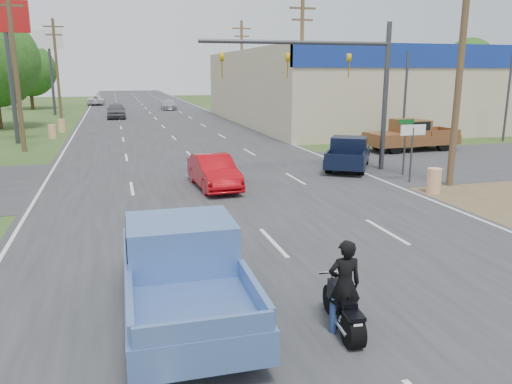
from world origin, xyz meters
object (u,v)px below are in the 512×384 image
object	(u,v)px
navy_pickup	(349,153)
distant_car_silver	(169,104)
brown_pickup	(409,135)
distant_car_white	(96,100)
red_convertible	(214,172)
blue_pickup	(182,265)
rider	(344,290)
distant_car_grey	(116,111)
motorcycle	(344,312)

from	to	relation	value
navy_pickup	distant_car_silver	size ratio (longest dim) A/B	1.10
brown_pickup	distant_car_white	xyz separation A→B (m)	(-19.69, 50.45, -0.28)
red_convertible	blue_pickup	world-z (taller)	blue_pickup
brown_pickup	rider	bearing A→B (deg)	141.72
navy_pickup	blue_pickup	bearing A→B (deg)	-95.92
navy_pickup	distant_car_white	xyz separation A→B (m)	(-13.56, 54.72, -0.12)
red_convertible	distant_car_grey	distance (m)	34.44
navy_pickup	distant_car_white	world-z (taller)	navy_pickup
distant_car_silver	distant_car_white	distance (m)	15.01
rider	distant_car_silver	bearing A→B (deg)	-87.51
rider	navy_pickup	xyz separation A→B (m)	(7.33, 14.81, -0.05)
rider	distant_car_grey	world-z (taller)	rider
distant_car_grey	navy_pickup	bearing A→B (deg)	-70.55
brown_pickup	distant_car_grey	bearing A→B (deg)	28.79
motorcycle	distant_car_grey	bearing A→B (deg)	99.87
brown_pickup	blue_pickup	bearing A→B (deg)	133.90
motorcycle	distant_car_white	xyz separation A→B (m)	(-6.23, 69.56, 0.26)
blue_pickup	distant_car_grey	bearing A→B (deg)	92.10
red_convertible	distant_car_white	xyz separation A→B (m)	(-6.22, 57.22, 0.00)
navy_pickup	distant_car_white	distance (m)	56.38
distant_car_silver	distant_car_grey	bearing A→B (deg)	-118.41
red_convertible	distant_car_white	world-z (taller)	distant_car_white
rider	distant_car_grey	bearing A→B (deg)	-80.12
red_convertible	distant_car_silver	size ratio (longest dim) A/B	0.90
motorcycle	rider	size ratio (longest dim) A/B	1.11
navy_pickup	distant_car_silver	world-z (taller)	navy_pickup
blue_pickup	distant_car_white	bearing A→B (deg)	93.94
brown_pickup	motorcycle	bearing A→B (deg)	141.76
rider	brown_pickup	world-z (taller)	brown_pickup
distant_car_silver	distant_car_white	size ratio (longest dim) A/B	0.93
red_convertible	blue_pickup	xyz separation A→B (m)	(-2.73, -10.58, 0.29)
red_convertible	motorcycle	bearing A→B (deg)	-93.24
rider	blue_pickup	world-z (taller)	blue_pickup
brown_pickup	distant_car_grey	distance (m)	32.36
red_convertible	blue_pickup	distance (m)	10.93
distant_car_grey	brown_pickup	bearing A→B (deg)	-57.71
blue_pickup	distant_car_white	xyz separation A→B (m)	(-3.49, 67.80, -0.29)
blue_pickup	navy_pickup	size ratio (longest dim) A/B	1.16
distant_car_silver	red_convertible	bearing A→B (deg)	-91.52
motorcycle	distant_car_silver	bearing A→B (deg)	92.49
motorcycle	navy_pickup	size ratio (longest dim) A/B	0.38
red_convertible	distant_car_grey	xyz separation A→B (m)	(-3.59, 34.26, 0.11)
navy_pickup	motorcycle	bearing A→B (deg)	-84.63
distant_car_white	rider	bearing A→B (deg)	96.49
motorcycle	red_convertible	bearing A→B (deg)	95.49
navy_pickup	distant_car_grey	size ratio (longest dim) A/B	1.07
rider	distant_car_white	xyz separation A→B (m)	(-6.23, 69.53, -0.17)
rider	distant_car_silver	size ratio (longest dim) A/B	0.37
motorcycle	brown_pickup	bearing A→B (deg)	60.27
distant_car_grey	distant_car_silver	xyz separation A→B (m)	(6.59, 11.11, -0.13)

